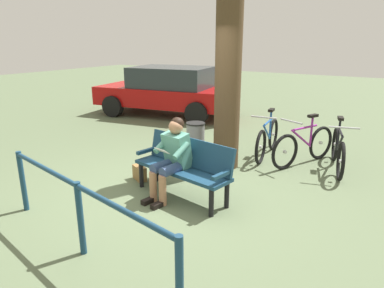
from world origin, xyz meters
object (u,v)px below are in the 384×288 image
at_px(bicycle_blue, 338,151).
at_px(litter_bin, 196,141).
at_px(bicycle_purple, 304,146).
at_px(person_reading, 172,155).
at_px(tree_trunk, 228,72).
at_px(handbag, 140,173).
at_px(bench, 185,163).
at_px(parked_car, 168,90).
at_px(bicycle_green, 267,139).

bearing_deg(bicycle_blue, litter_bin, -85.75).
height_order(litter_bin, bicycle_purple, bicycle_purple).
xyz_separation_m(litter_bin, bicycle_purple, (-1.85, -0.86, -0.01)).
distance_m(person_reading, tree_trunk, 1.92).
relative_size(handbag, bicycle_purple, 0.19).
relative_size(bench, handbag, 5.53).
bearing_deg(parked_car, bicycle_blue, 147.70).
bearing_deg(bicycle_green, bicycle_blue, 81.08).
relative_size(tree_trunk, bicycle_green, 2.05).
xyz_separation_m(person_reading, parked_car, (3.54, -4.74, 0.11)).
xyz_separation_m(tree_trunk, bicycle_blue, (-1.78, -0.91, -1.36)).
bearing_deg(tree_trunk, bicycle_purple, -143.23).
relative_size(bench, tree_trunk, 0.48).
height_order(bicycle_blue, bicycle_purple, same).
distance_m(bench, parked_car, 5.88).
relative_size(bench, parked_car, 0.37).
bearing_deg(bicycle_green, handbag, -36.81).
bearing_deg(tree_trunk, bicycle_green, -114.37).
relative_size(person_reading, tree_trunk, 0.35).
height_order(bench, bicycle_blue, bicycle_blue).
bearing_deg(litter_bin, bicycle_blue, -159.91).
xyz_separation_m(litter_bin, parked_car, (2.93, -3.11, 0.40)).
bearing_deg(handbag, parked_car, -59.17).
relative_size(handbag, parked_car, 0.07).
bearing_deg(bicycle_blue, bicycle_green, -107.93).
relative_size(bicycle_blue, bicycle_purple, 1.04).
bearing_deg(handbag, bicycle_green, -119.98).
relative_size(litter_bin, parked_car, 0.17).
xyz_separation_m(bench, handbag, (0.97, -0.09, -0.39)).
xyz_separation_m(handbag, bicycle_green, (-1.35, -2.34, 0.24)).
bearing_deg(bicycle_green, person_reading, -17.80).
xyz_separation_m(bench, bicycle_purple, (-1.12, -2.34, -0.15)).
distance_m(person_reading, bicycle_blue, 3.14).
bearing_deg(handbag, bicycle_blue, -139.65).
bearing_deg(person_reading, bicycle_blue, -116.28).
height_order(tree_trunk, parked_car, tree_trunk).
distance_m(bicycle_green, parked_car, 4.60).
bearing_deg(bicycle_green, bicycle_purple, 76.93).
height_order(bench, bicycle_green, bicycle_green).
distance_m(person_reading, parked_car, 5.91).
xyz_separation_m(bench, bicycle_blue, (-1.72, -2.38, -0.15)).
relative_size(bench, bicycle_blue, 1.02).
bearing_deg(bicycle_green, litter_bin, -56.34).
height_order(person_reading, bicycle_purple, person_reading).
distance_m(bench, bicycle_purple, 2.60).
relative_size(handbag, tree_trunk, 0.09).
bearing_deg(handbag, bicycle_purple, -132.86).
relative_size(person_reading, parked_car, 0.27).
bearing_deg(tree_trunk, parked_car, -41.02).
distance_m(litter_bin, parked_car, 4.29).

